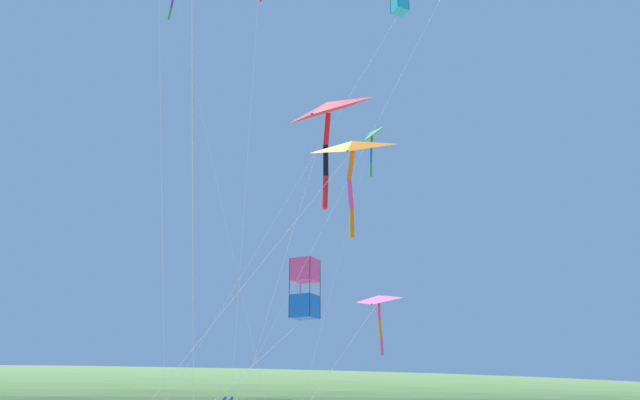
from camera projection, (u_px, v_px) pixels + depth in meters
The scene contains 5 objects.
kite_delta_green_low_center at pixel (327, 111), 16.68m from camera, with size 7.26×2.54×9.66m.
kite_delta_red_high_left at pixel (371, 136), 33.75m from camera, with size 3.00×4.34×16.02m.
kite_box_striped_overhead at pixel (305, 288), 21.87m from camera, with size 1.16×5.47×6.56m.
kite_delta_blue_topmost at pixel (351, 149), 12.89m from camera, with size 12.99×5.22×7.04m.
kite_delta_black_fish_shape at pixel (378, 301), 16.30m from camera, with size 14.37×1.33×4.48m.
Camera 1 is at (-22.80, 3.87, 1.67)m, focal length 35.07 mm.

